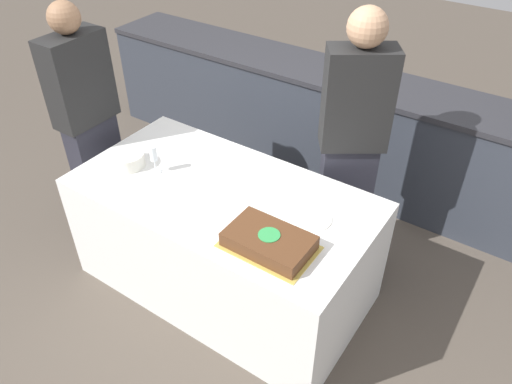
% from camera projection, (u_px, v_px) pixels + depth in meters
% --- Properties ---
extents(ground_plane, '(14.00, 14.00, 0.00)m').
position_uv_depth(ground_plane, '(227.00, 282.00, 3.36)').
color(ground_plane, brown).
extents(back_counter, '(4.40, 0.58, 0.92)m').
position_uv_depth(back_counter, '(338.00, 126.00, 4.09)').
color(back_counter, '#333842').
rests_on(back_counter, ground_plane).
extents(dining_table, '(1.79, 0.94, 0.77)m').
position_uv_depth(dining_table, '(225.00, 240.00, 3.13)').
color(dining_table, white).
rests_on(dining_table, ground_plane).
extents(cake, '(0.47, 0.31, 0.09)m').
position_uv_depth(cake, '(269.00, 241.00, 2.50)').
color(cake, gold).
rests_on(cake, dining_table).
extents(plate_stack, '(0.21, 0.21, 0.09)m').
position_uv_depth(plate_stack, '(128.00, 159.00, 3.08)').
color(plate_stack, white).
rests_on(plate_stack, dining_table).
extents(wine_glass, '(0.07, 0.07, 0.18)m').
position_uv_depth(wine_glass, '(154.00, 155.00, 2.97)').
color(wine_glass, white).
rests_on(wine_glass, dining_table).
extents(side_plate_near_cake, '(0.22, 0.22, 0.00)m').
position_uv_depth(side_plate_near_cake, '(312.00, 219.00, 2.70)').
color(side_plate_near_cake, white).
rests_on(side_plate_near_cake, dining_table).
extents(person_cutting_cake, '(0.44, 0.39, 1.74)m').
position_uv_depth(person_cutting_cake, '(352.00, 143.00, 3.05)').
color(person_cutting_cake, '#282833').
rests_on(person_cutting_cake, ground_plane).
extents(person_seated_left, '(0.20, 0.41, 1.67)m').
position_uv_depth(person_seated_left, '(89.00, 124.00, 3.33)').
color(person_seated_left, '#282833').
rests_on(person_seated_left, ground_plane).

